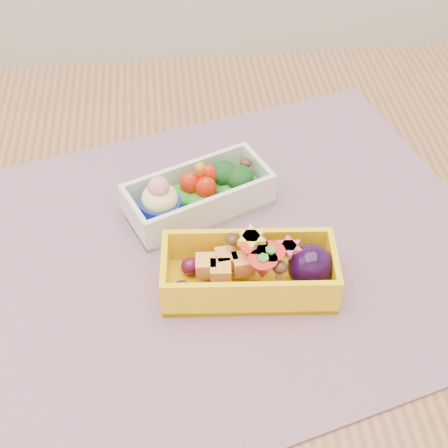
{
  "coord_description": "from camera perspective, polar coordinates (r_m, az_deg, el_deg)",
  "views": [
    {
      "loc": [
        -0.02,
        -0.46,
        1.25
      ],
      "look_at": [
        0.03,
        0.0,
        0.79
      ],
      "focal_mm": 51.42,
      "sensor_mm": 36.0,
      "label": 1
    }
  ],
  "objects": [
    {
      "name": "placemat",
      "position": [
        0.68,
        -0.58,
        -2.63
      ],
      "size": [
        0.68,
        0.58,
        0.0
      ],
      "primitive_type": "cube",
      "rotation": [
        0.0,
        0.0,
        0.26
      ],
      "color": "gray",
      "rests_on": "table"
    },
    {
      "name": "bento_white",
      "position": [
        0.71,
        -2.33,
        2.64
      ],
      "size": [
        0.17,
        0.13,
        0.07
      ],
      "rotation": [
        0.0,
        0.0,
        0.4
      ],
      "color": "silver",
      "rests_on": "placemat"
    },
    {
      "name": "table",
      "position": [
        0.76,
        -2.53,
        -7.66
      ],
      "size": [
        1.2,
        0.8,
        0.75
      ],
      "color": "brown",
      "rests_on": "ground"
    },
    {
      "name": "bento_yellow",
      "position": [
        0.63,
        2.6,
        -4.14
      ],
      "size": [
        0.18,
        0.09,
        0.06
      ],
      "rotation": [
        0.0,
        0.0,
        -0.08
      ],
      "color": "yellow",
      "rests_on": "placemat"
    }
  ]
}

